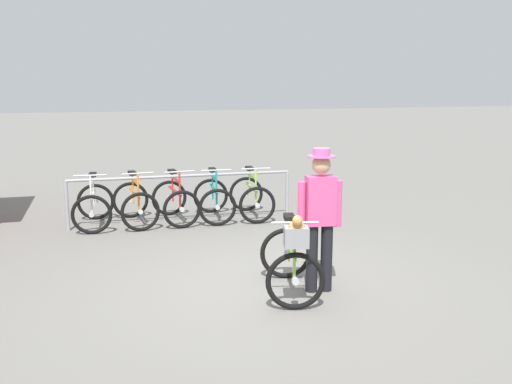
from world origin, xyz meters
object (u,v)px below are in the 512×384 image
object	(u,v)px
racked_bike_white	(94,206)
racked_bike_orange	(135,204)
person_with_featured_bike	(320,214)
featured_bicycle	(292,257)
racked_bike_lime	(251,197)
racked_bike_teal	(214,199)
racked_bike_red	(175,201)

from	to	relation	value
racked_bike_white	racked_bike_orange	distance (m)	0.70
racked_bike_orange	person_with_featured_bike	size ratio (longest dim) A/B	0.68
featured_bicycle	person_with_featured_bike	size ratio (longest dim) A/B	0.73
racked_bike_white	racked_bike_orange	xyz separation A→B (m)	(0.70, -0.01, 0.00)
racked_bike_lime	featured_bicycle	size ratio (longest dim) A/B	0.92
racked_bike_teal	person_with_featured_bike	distance (m)	3.92
racked_bike_white	racked_bike_lime	xyz separation A→B (m)	(2.80, -0.03, 0.00)
racked_bike_white	racked_bike_orange	world-z (taller)	same
racked_bike_orange	racked_bike_teal	distance (m)	1.40
racked_bike_orange	featured_bicycle	world-z (taller)	featured_bicycle
racked_bike_lime	person_with_featured_bike	distance (m)	3.88
racked_bike_orange	featured_bicycle	size ratio (longest dim) A/B	0.94
racked_bike_white	racked_bike_lime	size ratio (longest dim) A/B	0.98
racked_bike_white	racked_bike_lime	distance (m)	2.80
racked_bike_red	racked_bike_lime	size ratio (longest dim) A/B	0.98
racked_bike_white	person_with_featured_bike	world-z (taller)	person_with_featured_bike
racked_bike_teal	racked_bike_lime	bearing A→B (deg)	-0.67
racked_bike_white	racked_bike_teal	size ratio (longest dim) A/B	0.98
racked_bike_orange	racked_bike_teal	bearing A→B (deg)	-0.67
racked_bike_white	featured_bicycle	size ratio (longest dim) A/B	0.90
racked_bike_orange	racked_bike_red	xyz separation A→B (m)	(0.70, -0.01, 0.00)
racked_bike_orange	racked_bike_lime	world-z (taller)	same
racked_bike_white	featured_bicycle	bearing A→B (deg)	-60.60
racked_bike_teal	featured_bicycle	bearing A→B (deg)	-88.08
racked_bike_lime	racked_bike_white	bearing A→B (deg)	179.33
racked_bike_white	featured_bicycle	distance (m)	4.55
racked_bike_white	racked_bike_red	size ratio (longest dim) A/B	0.99
racked_bike_white	racked_bike_teal	xyz separation A→B (m)	(2.10, -0.02, 0.00)
racked_bike_teal	racked_bike_lime	world-z (taller)	same
racked_bike_red	racked_bike_lime	world-z (taller)	same
racked_bike_white	featured_bicycle	xyz separation A→B (m)	(2.23, -3.96, 0.12)
racked_bike_teal	racked_bike_lime	distance (m)	0.70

